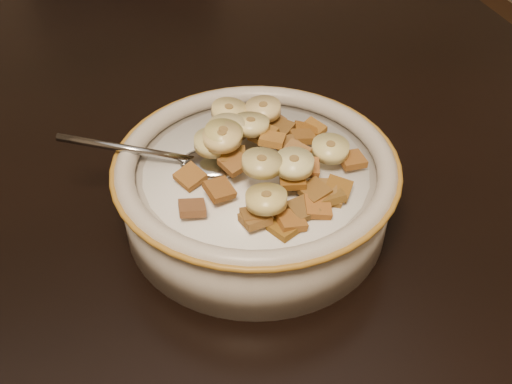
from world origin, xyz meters
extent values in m
cube|color=black|center=(0.20, 0.76, 0.52)|extent=(0.48, 0.48, 1.04)
cylinder|color=beige|center=(0.24, -0.13, 0.78)|extent=(0.23, 0.23, 0.06)
cylinder|color=white|center=(0.24, -0.13, 0.81)|extent=(0.19, 0.19, 0.00)
ellipsoid|color=gray|center=(0.21, -0.12, 0.81)|extent=(0.07, 0.06, 0.01)
cube|color=#9C691F|center=(0.26, -0.12, 0.83)|extent=(0.03, 0.03, 0.01)
cube|color=brown|center=(0.27, -0.14, 0.82)|extent=(0.03, 0.03, 0.01)
cube|color=#954F1A|center=(0.28, -0.19, 0.81)|extent=(0.02, 0.02, 0.01)
cube|color=brown|center=(0.23, -0.19, 0.81)|extent=(0.02, 0.02, 0.01)
cube|color=brown|center=(0.27, -0.12, 0.82)|extent=(0.03, 0.03, 0.01)
cube|color=#905519|center=(0.25, -0.20, 0.81)|extent=(0.02, 0.02, 0.01)
cube|color=brown|center=(0.26, -0.06, 0.81)|extent=(0.03, 0.03, 0.01)
cube|color=brown|center=(0.27, -0.07, 0.81)|extent=(0.03, 0.03, 0.01)
cube|color=brown|center=(0.22, -0.14, 0.82)|extent=(0.03, 0.03, 0.01)
cube|color=#9C5419|center=(0.30, -0.10, 0.81)|extent=(0.03, 0.03, 0.01)
cube|color=brown|center=(0.25, -0.21, 0.81)|extent=(0.03, 0.03, 0.01)
cube|color=brown|center=(0.29, -0.18, 0.81)|extent=(0.02, 0.02, 0.01)
cube|color=brown|center=(0.32, -0.15, 0.81)|extent=(0.02, 0.02, 0.01)
cube|color=#97521E|center=(0.28, -0.15, 0.82)|extent=(0.03, 0.03, 0.01)
cube|color=brown|center=(0.24, -0.09, 0.82)|extent=(0.03, 0.03, 0.01)
cube|color=brown|center=(0.26, -0.11, 0.83)|extent=(0.03, 0.03, 0.01)
cube|color=brown|center=(0.30, -0.18, 0.81)|extent=(0.03, 0.03, 0.01)
cube|color=brown|center=(0.19, -0.13, 0.81)|extent=(0.03, 0.03, 0.01)
cube|color=brown|center=(0.29, -0.11, 0.82)|extent=(0.02, 0.02, 0.01)
cube|color=brown|center=(0.18, -0.17, 0.81)|extent=(0.02, 0.02, 0.01)
cube|color=brown|center=(0.29, -0.18, 0.81)|extent=(0.03, 0.03, 0.01)
cube|color=brown|center=(0.23, -0.19, 0.81)|extent=(0.02, 0.02, 0.01)
cube|color=#945B29|center=(0.21, -0.16, 0.82)|extent=(0.03, 0.03, 0.01)
cube|color=brown|center=(0.28, -0.10, 0.82)|extent=(0.03, 0.03, 0.01)
cube|color=brown|center=(0.22, -0.09, 0.82)|extent=(0.03, 0.03, 0.01)
cube|color=brown|center=(0.28, -0.18, 0.82)|extent=(0.03, 0.03, 0.01)
cube|color=brown|center=(0.22, -0.13, 0.83)|extent=(0.02, 0.02, 0.01)
cube|color=brown|center=(0.26, -0.19, 0.81)|extent=(0.02, 0.03, 0.01)
cube|color=brown|center=(0.26, -0.17, 0.82)|extent=(0.02, 0.02, 0.01)
cube|color=brown|center=(0.29, -0.18, 0.81)|extent=(0.03, 0.03, 0.01)
cube|color=#915A19|center=(0.31, -0.10, 0.81)|extent=(0.03, 0.03, 0.01)
cylinder|color=#DED57A|center=(0.21, -0.12, 0.83)|extent=(0.04, 0.04, 0.01)
cylinder|color=#F0D175|center=(0.24, -0.19, 0.83)|extent=(0.04, 0.04, 0.01)
cylinder|color=#CFBD7D|center=(0.22, -0.12, 0.84)|extent=(0.04, 0.04, 0.01)
cylinder|color=beige|center=(0.25, -0.10, 0.83)|extent=(0.04, 0.04, 0.01)
cylinder|color=#FDF4A1|center=(0.27, -0.16, 0.83)|extent=(0.04, 0.04, 0.01)
cylinder|color=#CDBC69|center=(0.22, -0.12, 0.84)|extent=(0.03, 0.03, 0.01)
cylinder|color=#CBBC84|center=(0.31, -0.14, 0.82)|extent=(0.04, 0.04, 0.01)
cylinder|color=#D5C87E|center=(0.24, -0.16, 0.84)|extent=(0.04, 0.04, 0.01)
cylinder|color=#F9D58B|center=(0.26, -0.08, 0.83)|extent=(0.04, 0.03, 0.01)
cylinder|color=#E2C176|center=(0.24, -0.08, 0.83)|extent=(0.04, 0.04, 0.02)
cylinder|color=#F6E6A3|center=(0.23, -0.11, 0.84)|extent=(0.04, 0.04, 0.01)
cylinder|color=#FFDC80|center=(0.23, -0.08, 0.83)|extent=(0.04, 0.04, 0.01)
camera|label=1|loc=(0.15, -0.49, 1.11)|focal=40.00mm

